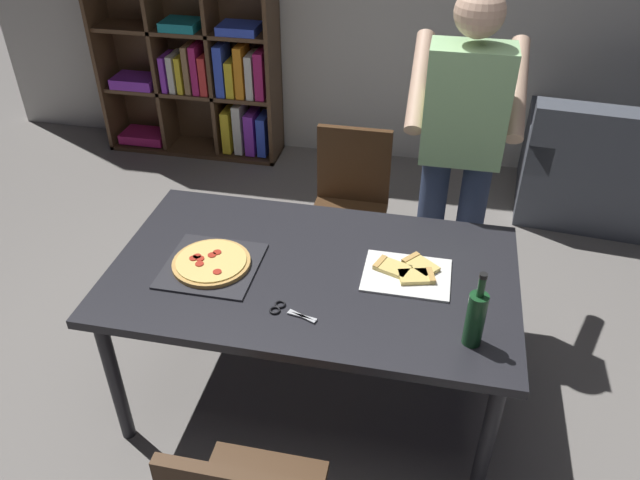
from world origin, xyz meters
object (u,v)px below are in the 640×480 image
object	(u,v)px
dining_table	(313,282)
person_serving_pizza	(460,148)
pepperoni_pizza_on_tray	(212,264)
wine_bottle	(475,318)
kitchen_scissors	(286,310)
chair_far_side	(350,198)
bookshelf	(192,35)

from	to	relation	value
dining_table	person_serving_pizza	world-z (taller)	person_serving_pizza
dining_table	pepperoni_pizza_on_tray	world-z (taller)	pepperoni_pizza_on_tray
wine_bottle	kitchen_scissors	distance (m)	0.71
chair_far_side	wine_bottle	distance (m)	1.49
wine_bottle	kitchen_scissors	xyz separation A→B (m)	(-0.70, 0.02, -0.11)
kitchen_scissors	dining_table	bearing A→B (deg)	81.01
bookshelf	person_serving_pizza	bearing A→B (deg)	-38.76
chair_far_side	kitchen_scissors	xyz separation A→B (m)	(-0.04, -1.27, 0.24)
chair_far_side	bookshelf	world-z (taller)	bookshelf
person_serving_pizza	kitchen_scissors	world-z (taller)	person_serving_pizza
dining_table	wine_bottle	distance (m)	0.75
bookshelf	person_serving_pizza	world-z (taller)	bookshelf
person_serving_pizza	kitchen_scissors	distance (m)	1.23
wine_bottle	person_serving_pizza	bearing A→B (deg)	95.08
bookshelf	kitchen_scissors	distance (m)	3.01
dining_table	kitchen_scissors	distance (m)	0.29
chair_far_side	person_serving_pizza	size ratio (longest dim) A/B	0.51
chair_far_side	person_serving_pizza	distance (m)	0.78
person_serving_pizza	pepperoni_pizza_on_tray	distance (m)	1.31
chair_far_side	pepperoni_pizza_on_tray	bearing A→B (deg)	-111.92
pepperoni_pizza_on_tray	kitchen_scissors	bearing A→B (deg)	-29.23
person_serving_pizza	kitchen_scissors	bearing A→B (deg)	-120.09
chair_far_side	pepperoni_pizza_on_tray	size ratio (longest dim) A/B	2.30
dining_table	wine_bottle	bearing A→B (deg)	-24.59
kitchen_scissors	pepperoni_pizza_on_tray	bearing A→B (deg)	150.77
bookshelf	chair_far_side	bearing A→B (deg)	-43.90
bookshelf	pepperoni_pizza_on_tray	bearing A→B (deg)	-67.30
bookshelf	kitchen_scissors	size ratio (longest dim) A/B	9.82
person_serving_pizza	pepperoni_pizza_on_tray	world-z (taller)	person_serving_pizza
pepperoni_pizza_on_tray	wine_bottle	world-z (taller)	wine_bottle
chair_far_side	bookshelf	xyz separation A→B (m)	(-1.45, 1.39, 0.42)
person_serving_pizza	pepperoni_pizza_on_tray	size ratio (longest dim) A/B	4.48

